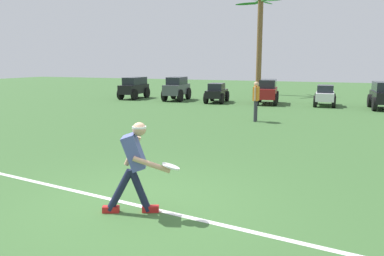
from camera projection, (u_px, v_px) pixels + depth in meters
name	position (u px, v px, depth m)	size (l,w,h in m)	color
ground_plane	(140.00, 204.00, 6.22)	(80.00, 80.00, 0.00)	#3B6331
field_line_paint	(138.00, 205.00, 6.14)	(20.23, 0.11, 0.01)	white
frisbee_thrower	(134.00, 163.00, 5.74)	(1.10, 0.51, 1.43)	#191E38
frisbee_in_flight	(171.00, 166.00, 5.56)	(0.38, 0.38, 0.11)	white
teammate_near_sideline	(256.00, 98.00, 14.58)	(0.20, 0.49, 1.56)	#33333D
parked_car_slot_a	(134.00, 87.00, 23.67)	(1.23, 2.43, 1.34)	black
parked_car_slot_b	(177.00, 88.00, 22.61)	(1.34, 2.42, 1.40)	#474C51
parked_car_slot_c	(217.00, 93.00, 21.45)	(1.29, 2.28, 1.10)	black
parked_car_slot_d	(268.00, 91.00, 20.72)	(1.40, 2.49, 1.34)	maroon
parked_car_slot_e	(325.00, 95.00, 19.80)	(1.15, 2.23, 1.10)	silver
parked_car_slot_f	(383.00, 95.00, 18.38)	(1.30, 2.46, 1.34)	black
palm_tree_far_left	(259.00, 38.00, 26.23)	(3.38, 3.45, 6.80)	brown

